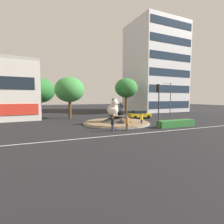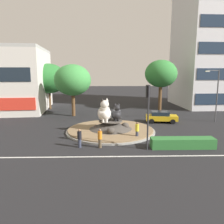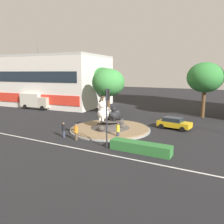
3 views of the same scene
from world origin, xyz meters
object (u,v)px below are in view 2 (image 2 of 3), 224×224
cat_statue_white (104,112)px  traffic_light_mast (148,106)px  second_tree_near_tower (73,80)px  office_tower (219,40)px  streetlight_arm (216,92)px  cat_statue_black (117,114)px  third_tree_left (49,79)px  pedestrian_yellow_shirt (137,130)px  pedestrian_black_shirt (80,138)px  pedestrian_orange_shirt (100,138)px  sedan_on_far_lane (161,117)px  broadleaf_tree_behind_island (161,74)px

cat_statue_white → traffic_light_mast: traffic_light_mast is taller
cat_statue_white → second_tree_near_tower: (-4.80, 9.46, 3.17)m
office_tower → traffic_light_mast: bearing=-127.9°
office_tower → streetlight_arm: size_ratio=3.63×
cat_statue_black → streetlight_arm: bearing=109.5°
cat_statue_white → traffic_light_mast: 6.99m
third_tree_left → pedestrian_yellow_shirt: bearing=-54.6°
cat_statue_black → second_tree_near_tower: second_tree_near_tower is taller
cat_statue_black → pedestrian_black_shirt: size_ratio=1.20×
cat_statue_black → office_tower: 30.07m
pedestrian_orange_shirt → sedan_on_far_lane: pedestrian_orange_shirt is taller
sedan_on_far_lane → second_tree_near_tower: bearing=166.3°
cat_statue_white → sedan_on_far_lane: (7.52, 4.74, -1.49)m
cat_statue_white → cat_statue_black: size_ratio=1.30×
second_tree_near_tower → pedestrian_black_shirt: second_tree_near_tower is taller
cat_statue_black → office_tower: bearing=134.1°
second_tree_near_tower → sedan_on_far_lane: bearing=-21.0°
broadleaf_tree_behind_island → second_tree_near_tower: 15.38m
streetlight_arm → traffic_light_mast: bearing=32.7°
second_tree_near_tower → pedestrian_black_shirt: 15.42m
office_tower → sedan_on_far_lane: bearing=-136.1°
office_tower → pedestrian_yellow_shirt: size_ratio=14.35×
cat_statue_black → streetlight_arm: (13.35, 4.56, 2.00)m
streetlight_arm → third_tree_left: bearing=-35.4°
streetlight_arm → cat_statue_white: bearing=7.1°
pedestrian_orange_shirt → office_tower: bearing=-156.0°
office_tower → pedestrian_orange_shirt: bearing=-134.1°
cat_statue_white → pedestrian_orange_shirt: (-0.37, -5.18, -1.35)m
cat_statue_black → broadleaf_tree_behind_island: size_ratio=0.24×
sedan_on_far_lane → third_tree_left: bearing=154.5°
traffic_light_mast → third_tree_left: third_tree_left is taller
cat_statue_black → pedestrian_yellow_shirt: 3.68m
broadleaf_tree_behind_island → pedestrian_orange_shirt: 22.81m
cat_statue_black → office_tower: size_ratio=0.08×
cat_statue_black → traffic_light_mast: traffic_light_mast is taller
pedestrian_yellow_shirt → office_tower: bearing=-116.6°
pedestrian_black_shirt → broadleaf_tree_behind_island: bearing=-52.3°
second_tree_near_tower → broadleaf_tree_behind_island: bearing=19.5°
traffic_light_mast → sedan_on_far_lane: (3.79, 10.43, -3.10)m
cat_statue_black → traffic_light_mast: (2.35, -6.01, 1.84)m
pedestrian_yellow_shirt → sedan_on_far_lane: pedestrian_yellow_shirt is taller
pedestrian_yellow_shirt → sedan_on_far_lane: (4.23, 7.36, -0.14)m
cat_statue_white → third_tree_left: (-9.95, 15.98, 3.22)m
cat_statue_white → office_tower: bearing=128.4°
traffic_light_mast → streetlight_arm: bearing=-53.9°
cat_statue_black → pedestrian_orange_shirt: size_ratio=1.17×
pedestrian_orange_shirt → pedestrian_black_shirt: 1.83m
office_tower → pedestrian_orange_shirt: size_ratio=14.41×
broadleaf_tree_behind_island → cat_statue_white: bearing=-123.6°
streetlight_arm → pedestrian_orange_shirt: bearing=22.5°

